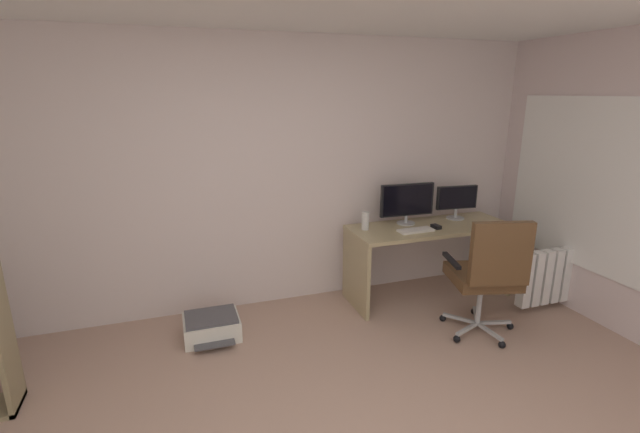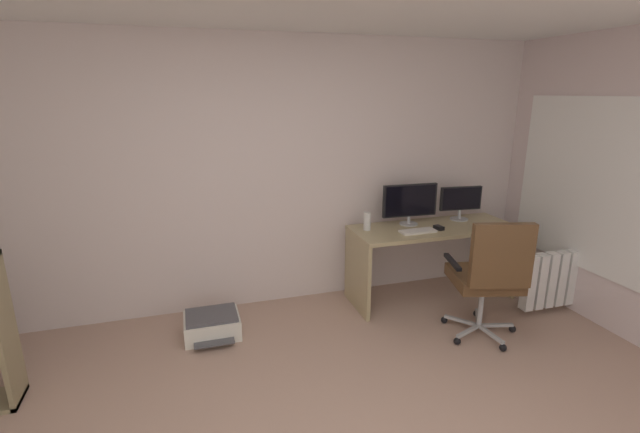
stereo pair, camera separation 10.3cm
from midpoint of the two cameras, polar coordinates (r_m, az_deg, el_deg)
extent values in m
cube|color=silver|center=(4.18, -7.34, 5.19)|extent=(5.58, 0.10, 2.51)
cube|color=white|center=(4.66, 31.60, 3.54)|extent=(0.01, 1.44, 1.44)
cube|color=white|center=(4.66, 31.54, 3.54)|extent=(0.02, 1.52, 1.52)
cube|color=tan|center=(4.48, 15.00, -1.49)|extent=(1.61, 0.60, 0.04)
cube|color=tan|center=(4.25, 5.50, -7.27)|extent=(0.04, 0.58, 0.71)
cube|color=tan|center=(5.04, 22.36, -4.70)|extent=(0.04, 0.58, 0.71)
cylinder|color=#B2B5B7|center=(4.49, 11.93, -0.92)|extent=(0.18, 0.18, 0.01)
cylinder|color=#B2B5B7|center=(4.47, 11.96, -0.32)|extent=(0.03, 0.03, 0.09)
cube|color=black|center=(4.43, 12.10, 2.04)|extent=(0.56, 0.06, 0.32)
cube|color=black|center=(4.41, 12.22, 1.98)|extent=(0.52, 0.03, 0.29)
cylinder|color=#B2B5B7|center=(4.79, 17.97, -0.31)|extent=(0.18, 0.18, 0.01)
cylinder|color=#B2B5B7|center=(4.77, 18.03, 0.37)|extent=(0.03, 0.03, 0.11)
cube|color=black|center=(4.73, 18.19, 2.24)|extent=(0.44, 0.08, 0.24)
cube|color=black|center=(4.72, 18.32, 2.18)|extent=(0.41, 0.04, 0.22)
cube|color=silver|center=(4.25, 13.11, -1.85)|extent=(0.34, 0.14, 0.02)
cube|color=black|center=(4.39, 15.64, -1.39)|extent=(0.07, 0.11, 0.03)
cylinder|color=silver|center=(4.22, 6.76, -0.62)|extent=(0.07, 0.07, 0.17)
cube|color=#B7BABC|center=(4.24, 22.28, -12.76)|extent=(0.30, 0.11, 0.02)
sphere|color=black|center=(4.32, 24.08, -13.03)|extent=(0.06, 0.06, 0.06)
cube|color=#B7BABC|center=(4.32, 20.23, -12.03)|extent=(0.19, 0.27, 0.02)
sphere|color=black|center=(4.47, 20.06, -11.61)|extent=(0.06, 0.06, 0.06)
cube|color=#B7BABC|center=(4.22, 18.34, -12.55)|extent=(0.21, 0.25, 0.02)
sphere|color=black|center=(4.27, 16.32, -12.61)|extent=(0.06, 0.06, 0.06)
cube|color=#B7BABC|center=(4.07, 19.19, -13.69)|extent=(0.29, 0.14, 0.02)
sphere|color=black|center=(3.98, 17.91, -14.96)|extent=(0.06, 0.06, 0.06)
cube|color=#B7BABC|center=(4.09, 21.73, -13.82)|extent=(0.05, 0.30, 0.02)
sphere|color=black|center=(4.02, 23.11, -15.21)|extent=(0.06, 0.06, 0.06)
cylinder|color=#B7BABC|center=(4.10, 20.61, -10.56)|extent=(0.04, 0.04, 0.39)
cube|color=brown|center=(4.00, 20.95, -7.41)|extent=(0.62, 0.61, 0.10)
cube|color=brown|center=(3.66, 23.04, -4.67)|extent=(0.47, 0.19, 0.51)
cube|color=black|center=(3.85, 17.36, -5.58)|extent=(0.13, 0.34, 0.03)
cube|color=black|center=(4.06, 24.76, -5.21)|extent=(0.13, 0.34, 0.03)
cube|color=#8C7E5A|center=(3.56, -34.58, -12.04)|extent=(0.03, 0.28, 1.03)
cube|color=white|center=(3.99, -12.91, -13.50)|extent=(0.46, 0.36, 0.17)
cube|color=#4C4C51|center=(3.95, -13.00, -12.25)|extent=(0.42, 0.33, 0.02)
cube|color=#4C4C51|center=(3.82, -12.60, -15.53)|extent=(0.32, 0.10, 0.01)
cube|color=white|center=(4.55, 25.79, -7.67)|extent=(0.09, 0.10, 0.53)
cube|color=white|center=(4.63, 26.85, -7.43)|extent=(0.09, 0.10, 0.53)
cube|color=white|center=(4.71, 27.87, -7.20)|extent=(0.09, 0.10, 0.53)
cube|color=white|center=(4.78, 28.86, -6.97)|extent=(0.09, 0.10, 0.53)
cube|color=white|center=(4.87, 29.81, -6.74)|extent=(0.09, 0.10, 0.53)
cube|color=white|center=(4.95, 30.73, -6.52)|extent=(0.09, 0.10, 0.53)
cube|color=white|center=(5.03, 31.63, -6.31)|extent=(0.09, 0.10, 0.53)
cube|color=white|center=(5.11, 32.49, -6.10)|extent=(0.09, 0.10, 0.53)
camera|label=1|loc=(0.05, -89.18, 0.23)|focal=24.97mm
camera|label=2|loc=(0.05, 90.82, -0.23)|focal=24.97mm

